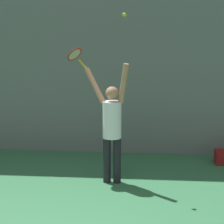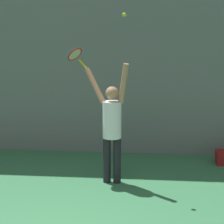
{
  "view_description": "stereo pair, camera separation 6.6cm",
  "coord_description": "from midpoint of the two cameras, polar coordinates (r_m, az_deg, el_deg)",
  "views": [
    {
      "loc": [
        1.18,
        -3.47,
        2.55
      ],
      "look_at": [
        0.62,
        3.08,
        1.23
      ],
      "focal_mm": 65.0,
      "sensor_mm": 36.0,
      "label": 1
    },
    {
      "loc": [
        1.25,
        -3.47,
        2.55
      ],
      "look_at": [
        0.62,
        3.08,
        1.23
      ],
      "focal_mm": 65.0,
      "sensor_mm": 36.0,
      "label": 2
    }
  ],
  "objects": [
    {
      "name": "tennis_racket",
      "position": [
        7.06,
        -5.44,
        7.94
      ],
      "size": [
        0.42,
        0.36,
        0.37
      ],
      "color": "yellow"
    },
    {
      "name": "tennis_ball",
      "position": [
        6.46,
        1.46,
        13.52
      ],
      "size": [
        0.07,
        0.07,
        0.07
      ],
      "color": "#CCDB2D"
    },
    {
      "name": "tennis_player",
      "position": [
        6.75,
        -0.32,
        -1.7
      ],
      "size": [
        0.8,
        0.47,
        2.04
      ],
      "color": "black",
      "rests_on": "ground_plane"
    },
    {
      "name": "back_wall",
      "position": [
        8.42,
        -3.47,
        11.0
      ],
      "size": [
        18.0,
        0.1,
        5.0
      ],
      "color": "slate",
      "rests_on": "ground_plane"
    }
  ]
}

